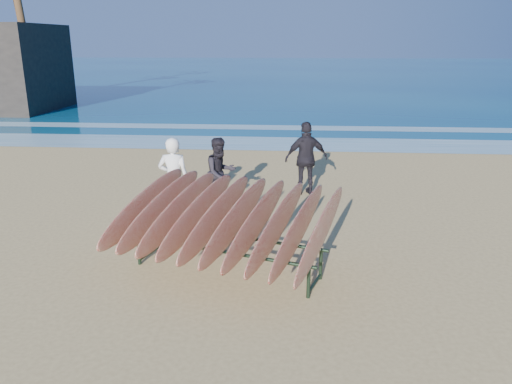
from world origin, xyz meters
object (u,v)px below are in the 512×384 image
person_white (174,179)px  person_dark_a (220,173)px  person_dark_b (306,158)px  surfboard_rack (226,219)px

person_white → person_dark_a: 1.19m
person_white → person_dark_a: bearing=-137.6°
person_white → person_dark_b: person_dark_b is taller
person_white → person_dark_b: (2.78, 2.01, 0.02)m
person_white → surfboard_rack: bearing=118.3°
surfboard_rack → person_dark_a: bearing=118.3°
surfboard_rack → person_dark_b: person_dark_b is taller
surfboard_rack → person_white: size_ratio=2.20×
surfboard_rack → person_dark_b: (1.36, 4.44, -0.03)m
person_dark_a → person_dark_b: size_ratio=0.89×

